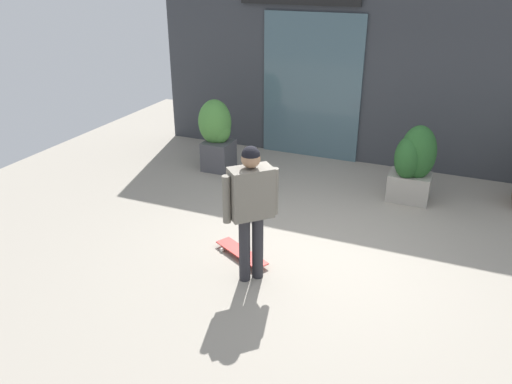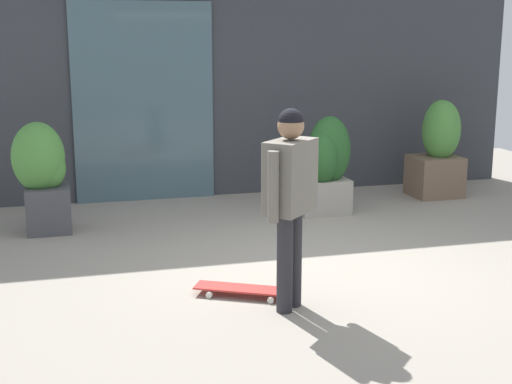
{
  "view_description": "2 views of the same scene",
  "coord_description": "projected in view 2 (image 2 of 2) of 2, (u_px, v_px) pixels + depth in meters",
  "views": [
    {
      "loc": [
        1.52,
        -5.46,
        3.38
      ],
      "look_at": [
        -0.65,
        -0.38,
        0.87
      ],
      "focal_mm": 35.79,
      "sensor_mm": 36.0,
      "label": 1
    },
    {
      "loc": [
        -2.18,
        -6.07,
        2.18
      ],
      "look_at": [
        -0.65,
        -0.38,
        0.87
      ],
      "focal_mm": 50.15,
      "sensor_mm": 36.0,
      "label": 2
    }
  ],
  "objects": [
    {
      "name": "skateboarder",
      "position": [
        290.0,
        189.0,
        5.59
      ],
      "size": [
        0.52,
        0.52,
        1.63
      ],
      "rotation": [
        0.0,
        0.0,
        2.36
      ],
      "color": "#28282D",
      "rests_on": "ground_plane"
    },
    {
      "name": "building_facade",
      "position": [
        224.0,
        63.0,
        9.65
      ],
      "size": [
        8.25,
        0.31,
        3.62
      ],
      "color": "#383A3F",
      "rests_on": "ground_plane"
    },
    {
      "name": "ground_plane",
      "position": [
        312.0,
        270.0,
        6.75
      ],
      "size": [
        12.0,
        12.0,
        0.0
      ],
      "primitive_type": "plane",
      "color": "gray"
    },
    {
      "name": "planter_box_mid",
      "position": [
        43.0,
        173.0,
        7.94
      ],
      "size": [
        0.61,
        0.57,
        1.24
      ],
      "color": "#47474C",
      "rests_on": "ground_plane"
    },
    {
      "name": "planter_box_right",
      "position": [
        439.0,
        147.0,
        9.73
      ],
      "size": [
        0.69,
        0.59,
        1.31
      ],
      "color": "brown",
      "rests_on": "ground_plane"
    },
    {
      "name": "skateboard",
      "position": [
        243.0,
        289.0,
        6.06
      ],
      "size": [
        0.83,
        0.57,
        0.08
      ],
      "rotation": [
        0.0,
        0.0,
        2.65
      ],
      "color": "red",
      "rests_on": "ground_plane"
    },
    {
      "name": "planter_box_left",
      "position": [
        325.0,
        165.0,
        8.76
      ],
      "size": [
        0.64,
        0.56,
        1.21
      ],
      "color": "gray",
      "rests_on": "ground_plane"
    }
  ]
}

